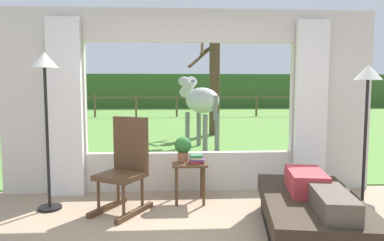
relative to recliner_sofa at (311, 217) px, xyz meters
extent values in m
cube|color=beige|center=(-3.11, 1.71, 1.06)|extent=(1.15, 0.12, 2.55)
cube|color=beige|center=(0.94, 1.71, 1.06)|extent=(1.15, 0.12, 2.55)
cube|color=beige|center=(-1.09, 1.71, 0.06)|extent=(2.90, 0.12, 0.55)
cube|color=beige|center=(-1.09, 1.71, 2.11)|extent=(2.90, 0.12, 0.45)
cube|color=silver|center=(-2.78, 1.57, 0.98)|extent=(0.44, 0.10, 2.40)
cube|color=silver|center=(0.60, 1.57, 0.98)|extent=(0.44, 0.10, 2.40)
cube|color=#568438|center=(-1.09, 12.61, -0.21)|extent=(36.00, 21.68, 0.02)
cube|color=#3B5F2A|center=(-1.09, 22.45, 0.98)|extent=(36.00, 2.00, 2.40)
cube|color=black|center=(0.00, 0.00, -0.10)|extent=(1.08, 1.68, 0.24)
cube|color=#2D2319|center=(0.00, 0.00, 0.11)|extent=(1.17, 1.83, 0.18)
cube|color=#B23338|center=(0.00, 0.15, 0.31)|extent=(0.44, 0.65, 0.22)
cube|color=#4C4238|center=(0.00, -0.44, 0.29)|extent=(0.39, 0.72, 0.18)
sphere|color=tan|center=(0.00, 0.53, 0.31)|extent=(0.20, 0.20, 0.20)
cube|color=#4C331E|center=(-1.96, 0.84, 0.22)|extent=(0.66, 0.66, 0.06)
cube|color=#4C331E|center=(-1.85, 1.02, 0.56)|extent=(0.45, 0.29, 0.68)
cube|color=#4C331E|center=(-2.13, 0.94, -0.19)|extent=(0.39, 0.62, 0.06)
cube|color=#4C331E|center=(-1.78, 0.74, -0.19)|extent=(0.39, 0.62, 0.06)
cylinder|color=#4C331E|center=(-2.20, 0.77, 0.02)|extent=(0.04, 0.04, 0.38)
cylinder|color=#4C331E|center=(-1.89, 0.59, 0.02)|extent=(0.04, 0.04, 0.38)
cylinder|color=#4C331E|center=(-2.02, 1.08, 0.02)|extent=(0.04, 0.04, 0.38)
cylinder|color=#4C331E|center=(-1.71, 0.90, 0.02)|extent=(0.04, 0.04, 0.38)
cube|color=#4C331E|center=(-1.13, 1.19, 0.29)|extent=(0.44, 0.44, 0.03)
cylinder|color=#4C331E|center=(-1.30, 1.02, 0.03)|extent=(0.04, 0.04, 0.49)
cylinder|color=#4C331E|center=(-0.96, 1.02, 0.03)|extent=(0.04, 0.04, 0.49)
cylinder|color=#4C331E|center=(-1.30, 1.36, 0.03)|extent=(0.04, 0.04, 0.49)
cylinder|color=#4C331E|center=(-0.96, 1.36, 0.03)|extent=(0.04, 0.04, 0.49)
cylinder|color=#9E6042|center=(-1.21, 1.25, 0.36)|extent=(0.14, 0.14, 0.12)
sphere|color=#2D6B2D|center=(-1.21, 1.25, 0.51)|extent=(0.22, 0.22, 0.22)
cube|color=#B22D28|center=(-1.04, 1.13, 0.32)|extent=(0.16, 0.14, 0.03)
cube|color=#59336B|center=(-1.03, 1.12, 0.34)|extent=(0.21, 0.16, 0.02)
cube|color=beige|center=(-1.04, 1.13, 0.37)|extent=(0.15, 0.14, 0.03)
cube|color=#337247|center=(-1.04, 1.13, 0.39)|extent=(0.16, 0.15, 0.03)
cylinder|color=black|center=(-2.84, 1.00, -0.20)|extent=(0.28, 0.28, 0.03)
cylinder|color=black|center=(-2.84, 1.00, 0.63)|extent=(0.04, 0.04, 1.70)
cone|color=white|center=(-2.84, 1.00, 1.58)|extent=(0.32, 0.32, 0.18)
cylinder|color=black|center=(0.97, 0.80, -0.20)|extent=(0.28, 0.28, 0.03)
cylinder|color=black|center=(0.97, 0.80, 0.56)|extent=(0.04, 0.04, 1.56)
cone|color=white|center=(0.97, 0.80, 1.43)|extent=(0.32, 0.32, 0.18)
ellipsoid|color=#B2B2AD|center=(-0.64, 5.04, 0.95)|extent=(1.04, 1.36, 0.60)
cylinder|color=#B2B2AD|center=(-0.93, 5.65, 1.26)|extent=(0.49, 0.65, 0.53)
ellipsoid|color=#B2B2AD|center=(-1.03, 5.87, 1.41)|extent=(0.39, 0.52, 0.24)
cube|color=slate|center=(-0.89, 5.58, 1.29)|extent=(0.26, 0.42, 0.32)
cylinder|color=slate|center=(-0.38, 4.50, 0.80)|extent=(0.13, 0.13, 0.55)
cylinder|color=slate|center=(-0.96, 5.35, 0.23)|extent=(0.11, 0.11, 0.85)
cylinder|color=slate|center=(-0.67, 5.49, 0.23)|extent=(0.11, 0.11, 0.85)
cylinder|color=slate|center=(-0.60, 4.59, 0.23)|extent=(0.11, 0.11, 0.85)
cylinder|color=slate|center=(-0.31, 4.73, 0.23)|extent=(0.11, 0.11, 0.85)
cylinder|color=#4C3823|center=(-0.03, 7.54, 1.21)|extent=(0.32, 0.32, 2.81)
cylinder|color=#47331E|center=(-0.43, 7.85, 2.21)|extent=(0.87, 1.09, 0.77)
cylinder|color=#47331E|center=(-0.40, 7.58, 2.54)|extent=(0.18, 0.92, 0.71)
cylinder|color=#47331E|center=(-0.03, 7.89, 2.56)|extent=(0.87, 0.09, 0.64)
cylinder|color=brown|center=(-9.09, 14.24, 0.35)|extent=(0.10, 0.10, 1.10)
cylinder|color=brown|center=(-7.09, 14.24, 0.35)|extent=(0.10, 0.10, 1.10)
cylinder|color=brown|center=(-5.09, 14.24, 0.35)|extent=(0.10, 0.10, 1.10)
cylinder|color=brown|center=(-3.09, 14.24, 0.35)|extent=(0.10, 0.10, 1.10)
cylinder|color=brown|center=(-1.09, 14.24, 0.35)|extent=(0.10, 0.10, 1.10)
cylinder|color=brown|center=(0.91, 14.24, 0.35)|extent=(0.10, 0.10, 1.10)
cylinder|color=brown|center=(2.91, 14.24, 0.35)|extent=(0.10, 0.10, 1.10)
cylinder|color=brown|center=(4.91, 14.24, 0.35)|extent=(0.10, 0.10, 1.10)
cylinder|color=brown|center=(6.91, 14.24, 0.35)|extent=(0.10, 0.10, 1.10)
cube|color=brown|center=(-1.09, 14.24, 0.75)|extent=(16.00, 0.06, 0.08)
camera|label=1|loc=(-1.35, -3.27, 1.26)|focal=33.12mm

